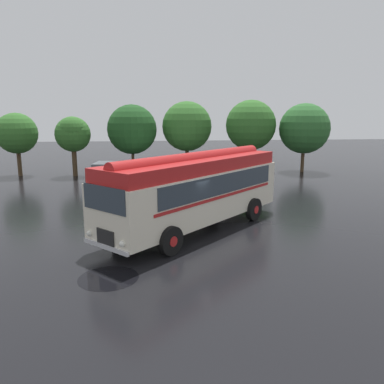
{
  "coord_description": "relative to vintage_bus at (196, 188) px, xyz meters",
  "views": [
    {
      "loc": [
        -1.21,
        -15.3,
        5.06
      ],
      "look_at": [
        0.85,
        2.32,
        1.4
      ],
      "focal_mm": 35.0,
      "sensor_mm": 36.0,
      "label": 1
    }
  ],
  "objects": [
    {
      "name": "tree_far_right",
      "position": [
        7.09,
        17.05,
        2.2
      ],
      "size": [
        4.47,
        4.47,
        6.4
      ],
      "color": "#4C3823",
      "rests_on": "ground"
    },
    {
      "name": "tree_centre",
      "position": [
        -3.34,
        16.77,
        2.03
      ],
      "size": [
        4.22,
        4.22,
        5.95
      ],
      "color": "#4C3823",
      "rests_on": "ground"
    },
    {
      "name": "tree_left_of_centre",
      "position": [
        -8.21,
        15.98,
        1.69
      ],
      "size": [
        2.9,
        2.9,
        4.96
      ],
      "color": "#4C3823",
      "rests_on": "ground"
    },
    {
      "name": "tree_extra_right",
      "position": [
        11.66,
        16.23,
        1.92
      ],
      "size": [
        4.44,
        4.44,
        6.09
      ],
      "color": "#4C3823",
      "rests_on": "ground"
    },
    {
      "name": "car_near_left",
      "position": [
        -5.2,
        11.43,
        -1.05
      ],
      "size": [
        2.39,
        4.39,
        1.66
      ],
      "color": "#4C5156",
      "rests_on": "ground"
    },
    {
      "name": "tree_right_of_centre",
      "position": [
        1.36,
        17.59,
        2.13
      ],
      "size": [
        4.41,
        4.41,
        6.27
      ],
      "color": "#4C3823",
      "rests_on": "ground"
    },
    {
      "name": "tree_far_left",
      "position": [
        -13.0,
        16.74,
        1.75
      ],
      "size": [
        3.41,
        3.37,
        5.25
      ],
      "color": "#4C3823",
      "rests_on": "ground"
    },
    {
      "name": "car_mid_left",
      "position": [
        -2.43,
        11.83,
        -1.05
      ],
      "size": [
        2.31,
        4.36,
        1.66
      ],
      "color": "#B7BABF",
      "rests_on": "ground"
    },
    {
      "name": "car_mid_right",
      "position": [
        0.24,
        11.91,
        -1.05
      ],
      "size": [
        2.37,
        4.39,
        1.66
      ],
      "color": "#B7BABF",
      "rests_on": "ground"
    },
    {
      "name": "puddle_patch",
      "position": [
        -3.4,
        -4.84,
        -1.89
      ],
      "size": [
        1.91,
        1.91,
        0.01
      ],
      "primitive_type": "cylinder",
      "color": "black",
      "rests_on": "ground"
    },
    {
      "name": "ground_plane",
      "position": [
        -0.84,
        -0.81,
        -1.89
      ],
      "size": [
        120.0,
        120.0,
        0.0
      ],
      "primitive_type": "plane",
      "color": "black"
    },
    {
      "name": "vintage_bus",
      "position": [
        0.0,
        0.0,
        0.0
      ],
      "size": [
        8.94,
        8.77,
        3.49
      ],
      "color": "silver",
      "rests_on": "ground"
    }
  ]
}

